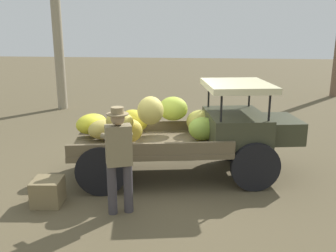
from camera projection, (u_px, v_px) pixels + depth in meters
ground_plane at (149, 179)px, 7.42m from camera, size 60.00×60.00×0.00m
truck at (190, 131)px, 7.43m from camera, size 4.66×2.38×1.90m
farmer at (119, 154)px, 5.85m from camera, size 0.55×0.52×1.76m
wooden_crate at (48, 192)px, 6.35m from camera, size 0.53×0.54×0.45m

